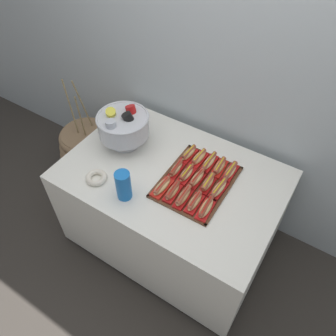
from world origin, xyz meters
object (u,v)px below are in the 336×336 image
object	(u,v)px
hot_dog_6	(186,174)
hot_dog_12	(209,162)
hot_dog_3	(195,202)
hot_dog_0	(162,187)
cup_stack	(123,185)
hot_dog_14	(230,172)
donut	(96,178)
hot_dog_7	(197,179)
hot_dog_10	(189,154)
punch_bowl	(123,125)
hot_dog_11	(199,158)
hot_dog_1	(173,191)
hot_dog_4	(206,208)
serving_tray	(196,182)
buffet_table	(172,207)
hot_dog_2	(183,196)
hot_dog_5	(176,169)
hot_dog_13	(219,167)
hot_dog_8	(208,183)
hot_dog_9	(219,189)
floor_vase	(90,155)

from	to	relation	value
hot_dog_6	hot_dog_12	distance (m)	0.18
hot_dog_3	hot_dog_6	distance (m)	0.22
hot_dog_0	cup_stack	size ratio (longest dim) A/B	0.89
hot_dog_14	donut	xyz separation A→B (m)	(-0.69, -0.48, -0.02)
cup_stack	donut	distance (m)	0.24
hot_dog_7	hot_dog_10	bearing A→B (deg)	132.94
punch_bowl	hot_dog_0	bearing A→B (deg)	-25.32
hot_dog_11	donut	distance (m)	0.67
hot_dog_0	hot_dog_12	distance (m)	0.36
hot_dog_1	hot_dog_4	bearing A→B (deg)	0.66
serving_tray	hot_dog_3	world-z (taller)	hot_dog_3
buffet_table	hot_dog_2	xyz separation A→B (m)	(0.17, -0.15, 0.40)
hot_dog_0	hot_dog_11	bearing A→B (deg)	77.86
hot_dog_2	hot_dog_12	distance (m)	0.33
hot_dog_7	hot_dog_12	bearing A→B (deg)	90.66
hot_dog_5	hot_dog_14	xyz separation A→B (m)	(0.30, 0.17, -0.00)
hot_dog_5	hot_dog_6	size ratio (longest dim) A/B	1.03
hot_dog_13	punch_bowl	bearing A→B (deg)	-169.44
hot_dog_7	donut	size ratio (longest dim) A/B	1.26
buffet_table	hot_dog_1	xyz separation A→B (m)	(0.09, -0.15, 0.40)
hot_dog_10	hot_dog_13	world-z (taller)	hot_dog_10
hot_dog_4	cup_stack	world-z (taller)	cup_stack
hot_dog_3	hot_dog_8	xyz separation A→B (m)	(-0.00, 0.16, 0.00)
hot_dog_11	hot_dog_13	distance (m)	0.15
hot_dog_5	hot_dog_9	xyz separation A→B (m)	(0.30, 0.00, -0.00)
hot_dog_4	punch_bowl	bearing A→B (deg)	164.51
punch_bowl	hot_dog_2	bearing A→B (deg)	-19.30
hot_dog_1	hot_dog_2	size ratio (longest dim) A/B	0.91
hot_dog_3	floor_vase	bearing A→B (deg)	164.46
hot_dog_7	hot_dog_8	xyz separation A→B (m)	(0.07, 0.00, 0.00)
hot_dog_2	cup_stack	bearing A→B (deg)	-152.96
hot_dog_11	serving_tray	bearing A→B (deg)	-64.89
hot_dog_6	hot_dog_14	world-z (taller)	hot_dog_6
hot_dog_8	hot_dog_10	xyz separation A→B (m)	(-0.23, 0.16, -0.00)
hot_dog_3	donut	world-z (taller)	hot_dog_3
hot_dog_6	hot_dog_4	bearing A→B (deg)	-35.59
hot_dog_11	hot_dog_14	distance (m)	0.23
floor_vase	serving_tray	world-z (taller)	floor_vase
hot_dog_4	hot_dog_9	size ratio (longest dim) A/B	0.99
punch_bowl	hot_dog_12	bearing A→B (deg)	11.79
hot_dog_2	hot_dog_13	bearing A→B (deg)	77.86
hot_dog_3	punch_bowl	bearing A→B (deg)	162.80
hot_dog_8	hot_dog_11	distance (m)	0.22
hot_dog_12	hot_dog_13	bearing A→B (deg)	0.66
hot_dog_12	hot_dog_14	bearing A→B (deg)	0.66
hot_dog_13	serving_tray	bearing A→B (deg)	-113.78
donut	hot_dog_5	bearing A→B (deg)	38.70
hot_dog_9	hot_dog_14	xyz separation A→B (m)	(-0.00, 0.16, -0.00)
hot_dog_3	hot_dog_10	world-z (taller)	same
hot_dog_1	hot_dog_9	bearing A→B (deg)	36.92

